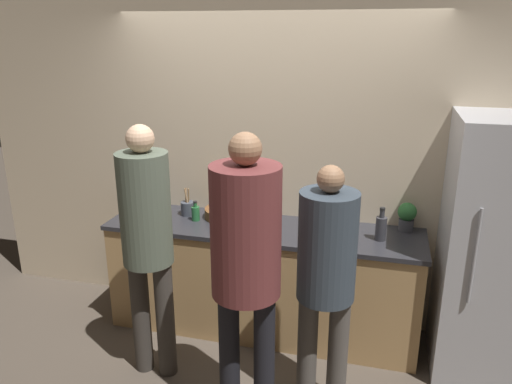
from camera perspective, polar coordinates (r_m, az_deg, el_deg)
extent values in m
plane|color=#4C4238|center=(4.03, -0.56, -17.79)|extent=(14.00, 14.00, 0.00)
cube|color=#C6B293|center=(4.06, 1.93, 2.91)|extent=(5.20, 0.06, 2.60)
cube|color=tan|center=(4.10, 0.80, -10.00)|extent=(2.43, 0.62, 0.87)
cube|color=#28282D|center=(3.91, 0.83, -4.17)|extent=(2.46, 0.65, 0.03)
cube|color=#B7B7BC|center=(3.83, 26.24, -6.01)|extent=(0.77, 0.70, 1.85)
cylinder|color=#99999E|center=(3.41, 23.71, -6.81)|extent=(0.02, 0.02, 0.65)
cylinder|color=#38332D|center=(3.73, -12.99, -13.60)|extent=(0.13, 0.13, 0.87)
cylinder|color=#38332D|center=(3.65, -10.33, -14.13)|extent=(0.13, 0.13, 0.87)
cylinder|color=#515B4C|center=(3.34, -12.55, -1.93)|extent=(0.34, 0.34, 0.76)
sphere|color=#DBAD89|center=(3.21, -13.12, 5.97)|extent=(0.18, 0.18, 0.18)
cylinder|color=black|center=(3.27, -3.06, -17.95)|extent=(0.13, 0.13, 0.89)
cylinder|color=black|center=(3.22, 0.94, -18.58)|extent=(0.13, 0.13, 0.89)
cylinder|color=brown|center=(2.83, -1.18, -4.57)|extent=(0.41, 0.41, 0.78)
sphere|color=#936B4C|center=(2.68, -1.24, 4.95)|extent=(0.18, 0.18, 0.18)
cylinder|color=#4C4742|center=(3.42, 5.88, -17.28)|extent=(0.13, 0.13, 0.78)
cylinder|color=#4C4742|center=(3.40, 9.32, -17.65)|extent=(0.13, 0.13, 0.78)
cylinder|color=#333D47|center=(3.04, 8.16, -6.17)|extent=(0.36, 0.36, 0.68)
sphere|color=#936B4C|center=(2.90, 8.53, 1.50)|extent=(0.16, 0.16, 0.16)
cylinder|color=brown|center=(4.08, -3.32, -2.38)|extent=(0.36, 0.36, 0.08)
ellipsoid|color=yellow|center=(4.04, -2.72, -1.65)|extent=(0.15, 0.12, 0.04)
cylinder|color=#3D424C|center=(4.16, -7.82, -1.87)|extent=(0.11, 0.11, 0.11)
cylinder|color=#99754C|center=(4.13, -8.03, -0.77)|extent=(0.01, 0.04, 0.18)
cylinder|color=#99754C|center=(4.13, -7.71, -0.77)|extent=(0.03, 0.04, 0.18)
cylinder|color=#99754C|center=(4.12, -7.93, -0.83)|extent=(0.04, 0.01, 0.18)
cylinder|color=#236033|center=(4.03, -6.92, -2.46)|extent=(0.06, 0.06, 0.11)
cylinder|color=#236033|center=(4.01, -6.96, -1.46)|extent=(0.03, 0.03, 0.04)
cylinder|color=black|center=(4.00, -6.97, -1.13)|extent=(0.03, 0.03, 0.01)
cylinder|color=#333338|center=(3.73, 14.08, -4.09)|extent=(0.08, 0.08, 0.18)
cylinder|color=#333338|center=(3.69, 14.22, -2.44)|extent=(0.04, 0.04, 0.06)
cylinder|color=black|center=(3.68, 14.26, -1.89)|extent=(0.04, 0.04, 0.02)
cylinder|color=white|center=(3.93, 1.11, -3.02)|extent=(0.08, 0.08, 0.09)
cylinder|color=#335184|center=(4.00, -12.56, -3.09)|extent=(0.08, 0.08, 0.09)
cylinder|color=#3D3D42|center=(3.97, 16.76, -3.61)|extent=(0.11, 0.11, 0.09)
sphere|color=#2D6B33|center=(3.94, 16.90, -2.18)|extent=(0.14, 0.14, 0.14)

